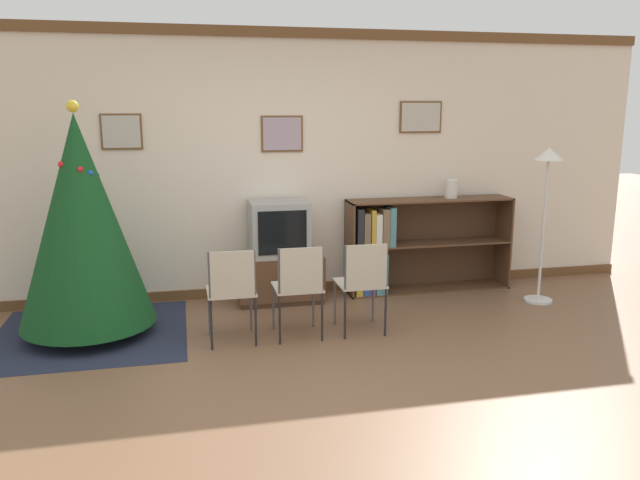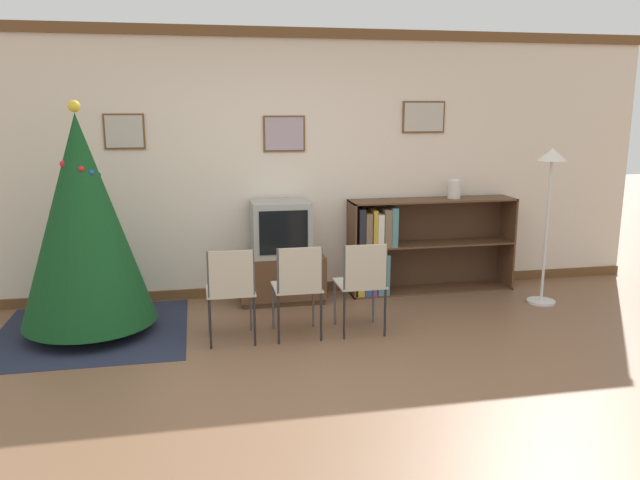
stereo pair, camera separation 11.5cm
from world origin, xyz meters
name	(u,v)px [view 2 (the right image)]	position (x,y,z in m)	size (l,w,h in m)	color
ground_plane	(322,390)	(0.00, 0.00, 0.00)	(24.00, 24.00, 0.00)	brown
wall_back	(276,165)	(0.00, 2.39, 1.35)	(8.07, 0.11, 2.70)	silver
area_rug	(92,332)	(-1.76, 1.50, 0.00)	(1.63, 1.58, 0.01)	#23283D
christmas_tree	(83,221)	(-1.76, 1.50, 1.00)	(1.12, 1.12, 1.99)	maroon
tv_console	(281,278)	(0.00, 2.09, 0.24)	(0.85, 0.46, 0.48)	#412A1A
television	(280,228)	(0.00, 2.09, 0.75)	(0.57, 0.45, 0.55)	#9E9E99
folding_chair_left	(231,289)	(-0.56, 1.01, 0.47)	(0.40, 0.40, 0.82)	#BCB29E
folding_chair_center	(298,285)	(0.00, 1.01, 0.47)	(0.40, 0.40, 0.82)	#BCB29E
folding_chair_right	(362,282)	(0.56, 1.01, 0.47)	(0.40, 0.40, 0.82)	#BCB29E
bookshelf	(402,247)	(1.30, 2.16, 0.49)	(1.77, 0.36, 0.99)	brown
vase	(454,189)	(1.86, 2.17, 1.09)	(0.14, 0.14, 0.20)	silver
standing_lamp	(550,185)	(2.56, 1.51, 1.19)	(0.28, 0.28, 1.55)	silver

